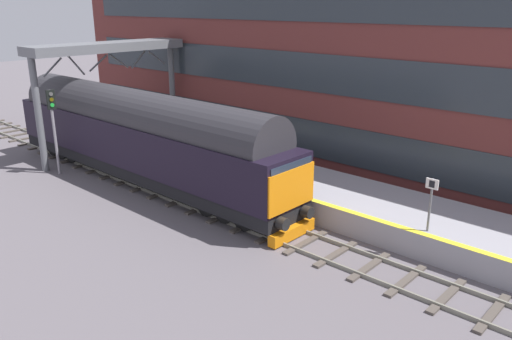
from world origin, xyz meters
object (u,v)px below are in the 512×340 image
object	(u,v)px
diesel_locomotive	(139,134)
waiting_passenger	(245,146)
signal_post_near	(53,121)
platform_number_sign	(431,197)

from	to	relation	value
diesel_locomotive	waiting_passenger	world-z (taller)	diesel_locomotive
diesel_locomotive	signal_post_near	size ratio (longest dim) A/B	4.40
platform_number_sign	waiting_passenger	bearing A→B (deg)	83.09
diesel_locomotive	platform_number_sign	bearing A→B (deg)	-81.69
diesel_locomotive	waiting_passenger	distance (m)	5.25
diesel_locomotive	signal_post_near	bearing A→B (deg)	116.62
diesel_locomotive	platform_number_sign	size ratio (longest dim) A/B	10.14
signal_post_near	waiting_passenger	world-z (taller)	signal_post_near
diesel_locomotive	platform_number_sign	world-z (taller)	diesel_locomotive
diesel_locomotive	signal_post_near	world-z (taller)	diesel_locomotive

